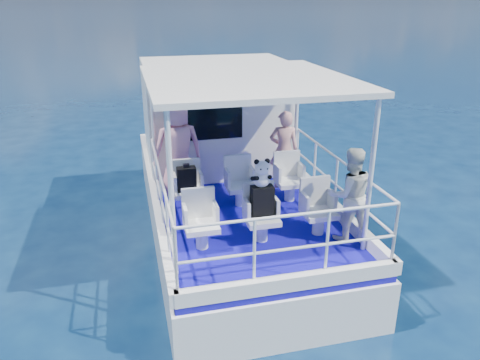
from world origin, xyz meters
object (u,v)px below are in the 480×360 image
object	(u,v)px
backpack_center	(262,202)
panda	(262,173)
passenger_stbd_aft	(350,195)
passenger_port_fwd	(178,148)

from	to	relation	value
backpack_center	panda	xyz separation A→B (m)	(-0.01, 0.00, 0.45)
passenger_stbd_aft	panda	size ratio (longest dim) A/B	3.49
passenger_port_fwd	backpack_center	xyz separation A→B (m)	(0.96, -2.02, -0.27)
passenger_port_fwd	passenger_stbd_aft	bearing A→B (deg)	128.36
passenger_port_fwd	panda	bearing A→B (deg)	109.51
passenger_port_fwd	panda	world-z (taller)	passenger_port_fwd
backpack_center	passenger_port_fwd	bearing A→B (deg)	115.47
backpack_center	passenger_stbd_aft	bearing A→B (deg)	-11.66
passenger_stbd_aft	panda	xyz separation A→B (m)	(-1.26, 0.26, 0.36)
passenger_port_fwd	passenger_stbd_aft	world-z (taller)	passenger_port_fwd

